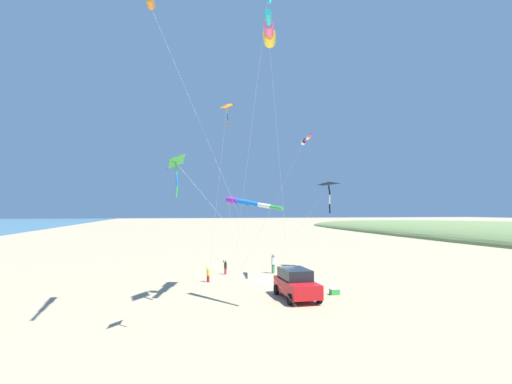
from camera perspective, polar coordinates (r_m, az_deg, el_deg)
ground_plane at (r=31.33m, az=3.08°, el=-13.18°), size 600.00×600.00×0.00m
parked_car at (r=25.02m, az=6.08°, el=-13.55°), size 2.11×4.32×1.85m
cooler_box at (r=26.61m, az=11.77°, el=-14.49°), size 0.62×0.42×0.42m
person_adult_flyer at (r=34.59m, az=2.60°, el=-10.49°), size 0.67×0.67×1.88m
person_child_green_jacket at (r=34.17m, az=-4.64°, el=-11.14°), size 0.45×0.45×1.27m
person_child_grey_jacket at (r=30.63m, az=-7.25°, el=-12.11°), size 0.43×0.44×1.24m
kite_windsock_blue_topmost at (r=23.06m, az=-1.52°, el=-1.63°), size 2.91×15.95×6.52m
kite_delta_long_streamer_right at (r=24.11m, az=-4.49°, el=12.53°), size 1.00×9.83×12.35m
kite_delta_purple_drifting at (r=17.28m, az=-12.06°, el=4.39°), size 7.58×3.95×8.12m
kite_windsock_red_high_left at (r=31.24m, az=7.55°, el=7.80°), size 4.86×7.20×11.57m
kite_windsock_black_fish_shape at (r=26.08m, az=2.02°, el=22.82°), size 5.29×11.81×17.56m
kite_delta_green_low_center at (r=37.33m, az=10.89°, el=1.16°), size 6.09×3.24×8.59m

